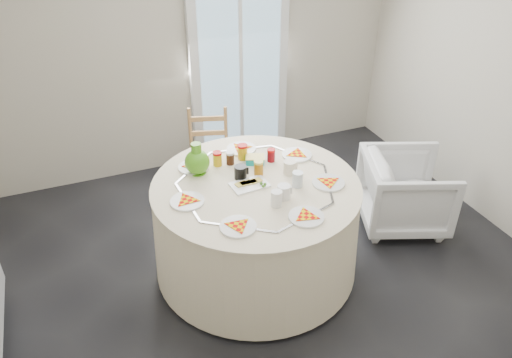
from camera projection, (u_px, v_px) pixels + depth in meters
name	position (u px, v px, depth m)	size (l,w,h in m)	color
floor	(282.00, 281.00, 3.74)	(4.00, 4.00, 0.00)	black
wall_back	(196.00, 36.00, 4.61)	(4.00, 0.02, 2.60)	#BCB5A3
glass_door	(239.00, 59.00, 4.83)	(1.00, 0.08, 2.10)	silver
table	(256.00, 227.00, 3.69)	(1.52, 1.52, 0.77)	beige
wooden_chair	(209.00, 152.00, 4.46)	(0.38, 0.36, 0.84)	#996C48
armchair	(407.00, 185.00, 4.15)	(0.68, 0.64, 0.70)	white
place_settings	(256.00, 183.00, 3.48)	(1.24, 1.24, 0.02)	silver
jar_cluster	(243.00, 156.00, 3.69)	(0.45, 0.22, 0.13)	brown
butter_tub	(255.00, 160.00, 3.71)	(0.14, 0.10, 0.06)	#09979D
green_pitcher	(197.00, 159.00, 3.55)	(0.18, 0.18, 0.23)	#499A19
cheese_platter	(250.00, 184.00, 3.46)	(0.26, 0.17, 0.03)	white
mugs_glasses	(271.00, 175.00, 3.48)	(0.66, 0.66, 0.12)	gray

